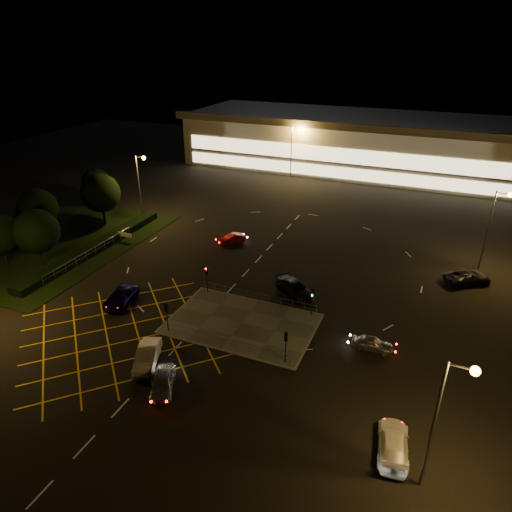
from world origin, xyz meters
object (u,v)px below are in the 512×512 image
at_px(car_far_dkgrey, 295,288).
at_px(car_east_grey, 468,277).
at_px(car_approach_white, 393,443).
at_px(car_left_blue, 121,297).
at_px(signal_ne, 312,296).
at_px(car_circ_red, 232,239).
at_px(signal_sw, 167,311).
at_px(car_near_silver, 163,382).
at_px(signal_nw, 207,274).
at_px(car_right_silver, 372,344).
at_px(car_queue_white, 147,356).
at_px(signal_se, 286,341).

xyz_separation_m(car_far_dkgrey, car_east_grey, (17.63, 10.19, -0.05)).
bearing_deg(car_approach_white, car_left_blue, -23.89).
relative_size(signal_ne, car_circ_red, 0.83).
bearing_deg(car_far_dkgrey, car_approach_white, -107.09).
bearing_deg(signal_sw, car_approach_white, 164.69).
bearing_deg(signal_ne, car_near_silver, -118.23).
height_order(car_near_silver, car_left_blue, car_near_silver).
bearing_deg(signal_ne, car_circ_red, 139.13).
distance_m(signal_nw, car_right_silver, 19.00).
relative_size(car_far_dkgrey, car_right_silver, 1.47).
height_order(signal_ne, car_circ_red, signal_ne).
height_order(car_queue_white, car_approach_white, car_queue_white).
xyz_separation_m(car_queue_white, car_approach_white, (21.09, -1.30, -0.05)).
bearing_deg(signal_sw, signal_ne, -146.35).
bearing_deg(car_circ_red, car_left_blue, -62.53).
height_order(signal_ne, car_left_blue, signal_ne).
height_order(signal_se, signal_nw, same).
height_order(car_queue_white, car_circ_red, car_queue_white).
bearing_deg(signal_nw, car_left_blue, -144.20).
xyz_separation_m(signal_se, car_east_grey, (14.68, 21.64, -1.63)).
height_order(signal_nw, car_east_grey, signal_nw).
bearing_deg(signal_ne, signal_se, -90.00).
bearing_deg(signal_sw, car_left_blue, -18.63).
xyz_separation_m(car_queue_white, car_circ_red, (-4.26, 26.00, -0.16)).
distance_m(car_near_silver, car_approach_white, 18.04).
distance_m(signal_sw, car_circ_red, 21.61).
xyz_separation_m(car_near_silver, car_left_blue, (-11.52, 9.51, -0.01)).
height_order(signal_sw, car_east_grey, signal_sw).
distance_m(signal_ne, car_near_silver, 17.05).
relative_size(signal_sw, car_right_silver, 0.85).
distance_m(signal_ne, car_queue_white, 16.94).
relative_size(car_queue_white, car_right_silver, 1.30).
distance_m(car_east_grey, car_approach_white, 28.05).
height_order(signal_nw, car_approach_white, signal_nw).
bearing_deg(car_far_dkgrey, car_left_blue, 154.56).
xyz_separation_m(car_near_silver, car_approach_white, (18.02, 0.95, 0.01)).
bearing_deg(car_queue_white, car_right_silver, 6.12).
xyz_separation_m(signal_sw, car_far_dkgrey, (9.04, 11.44, -1.58)).
relative_size(car_left_blue, car_far_dkgrey, 0.95).
relative_size(car_right_silver, car_circ_red, 0.97).
distance_m(car_right_silver, car_circ_red, 27.44).
height_order(car_far_dkgrey, car_east_grey, car_far_dkgrey).
distance_m(car_queue_white, car_far_dkgrey, 18.09).
xyz_separation_m(car_near_silver, car_circ_red, (-7.33, 28.25, -0.10)).
distance_m(signal_sw, signal_se, 12.00).
distance_m(signal_se, signal_ne, 7.99).
height_order(signal_se, signal_ne, same).
bearing_deg(car_east_grey, car_near_silver, 107.49).
distance_m(signal_ne, car_left_blue, 20.36).
height_order(signal_ne, car_queue_white, signal_ne).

